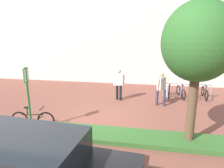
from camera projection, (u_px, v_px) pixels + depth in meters
ground_plane at (102, 118)px, 8.45m from camera, size 60.00×60.00×0.00m
building_facade at (124, 15)px, 14.11m from camera, size 28.00×1.20×10.00m
planter_strip at (119, 136)px, 6.73m from camera, size 7.00×1.10×0.16m
tree_sidewalk at (198, 43)px, 5.68m from camera, size 2.16×2.16×4.48m
parking_sign_post at (28, 90)px, 6.97m from camera, size 0.08×0.36×2.39m
bike_at_sign at (33, 119)px, 7.43m from camera, size 1.67×0.42×0.86m
bike_rack_cluster at (187, 92)px, 11.22m from camera, size 2.66×1.59×0.83m
bollard_steel at (167, 93)px, 10.55m from camera, size 0.16×0.16×0.90m
person_shirt_white at (119, 83)px, 10.66m from camera, size 0.60×0.32×1.72m
person_casual_tan at (161, 87)px, 9.77m from camera, size 0.49×0.48×1.72m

